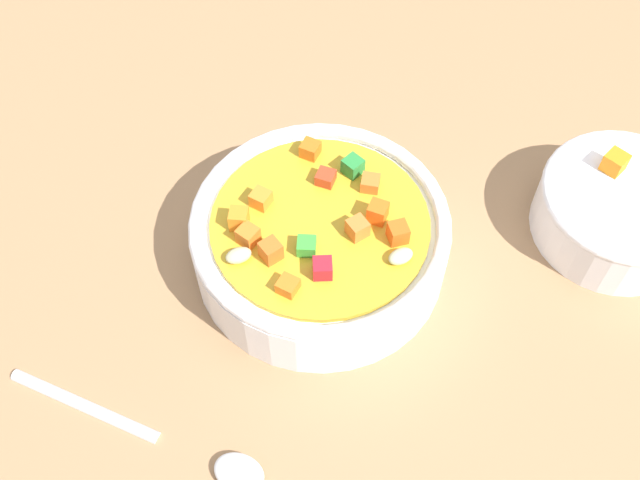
{
  "coord_description": "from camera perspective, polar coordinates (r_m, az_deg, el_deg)",
  "views": [
    {
      "loc": [
        10.99,
        -28.5,
        47.43
      ],
      "look_at": [
        0.0,
        0.0,
        2.69
      ],
      "focal_mm": 42.65,
      "sensor_mm": 36.0,
      "label": 1
    }
  ],
  "objects": [
    {
      "name": "ground_plane",
      "position": [
        0.57,
        -0.0,
        -2.08
      ],
      "size": [
        140.0,
        140.0,
        2.0
      ],
      "primitive_type": "cube",
      "color": "#9E754F"
    },
    {
      "name": "soup_bowl_main",
      "position": [
        0.54,
        -0.0,
        0.11
      ],
      "size": [
        18.22,
        18.22,
        6.34
      ],
      "color": "white",
      "rests_on": "ground_plane"
    },
    {
      "name": "spoon",
      "position": [
        0.51,
        -11.82,
        -14.34
      ],
      "size": [
        18.7,
        2.51,
        1.07
      ],
      "rotation": [
        0.0,
        0.0,
        6.24
      ],
      "color": "silver",
      "rests_on": "ground_plane"
    },
    {
      "name": "side_bowl_small",
      "position": [
        0.6,
        21.52,
        2.15
      ],
      "size": [
        12.23,
        12.23,
        5.4
      ],
      "color": "white",
      "rests_on": "ground_plane"
    }
  ]
}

